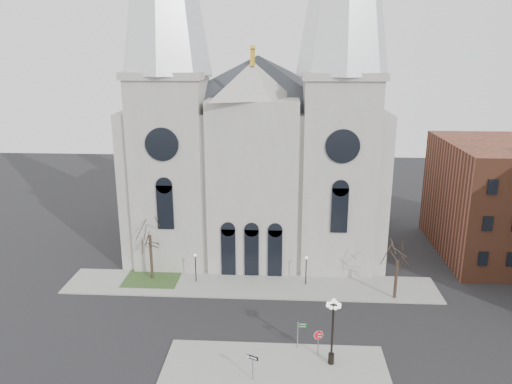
# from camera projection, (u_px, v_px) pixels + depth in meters

# --- Properties ---
(ground) EXTENTS (160.00, 160.00, 0.00)m
(ground) POSITION_uv_depth(u_px,v_px,m) (241.00, 343.00, 43.44)
(ground) COLOR black
(ground) RESTS_ON ground
(sidewalk_near) EXTENTS (18.00, 10.00, 0.14)m
(sidewalk_near) POSITION_uv_depth(u_px,v_px,m) (275.00, 380.00, 38.45)
(sidewalk_near) COLOR gray
(sidewalk_near) RESTS_ON ground
(sidewalk_far) EXTENTS (40.00, 6.00, 0.14)m
(sidewalk_far) POSITION_uv_depth(u_px,v_px,m) (250.00, 285.00, 53.98)
(sidewalk_far) COLOR gray
(sidewalk_far) RESTS_ON ground
(grass_patch) EXTENTS (6.00, 5.00, 0.18)m
(grass_patch) POSITION_uv_depth(u_px,v_px,m) (153.00, 278.00, 55.55)
(grass_patch) COLOR #304E21
(grass_patch) RESTS_ON ground
(cathedral) EXTENTS (33.00, 26.66, 54.00)m
(cathedral) POSITION_uv_depth(u_px,v_px,m) (257.00, 103.00, 60.31)
(cathedral) COLOR #9C9891
(cathedral) RESTS_ON ground
(bg_building_brick) EXTENTS (14.00, 18.00, 14.00)m
(bg_building_brick) POSITION_uv_depth(u_px,v_px,m) (501.00, 200.00, 60.95)
(bg_building_brick) COLOR brown
(bg_building_brick) RESTS_ON ground
(tree_left) EXTENTS (3.20, 3.20, 7.50)m
(tree_left) POSITION_uv_depth(u_px,v_px,m) (150.00, 232.00, 54.04)
(tree_left) COLOR black
(tree_left) RESTS_ON ground
(tree_right) EXTENTS (3.20, 3.20, 6.00)m
(tree_right) POSITION_uv_depth(u_px,v_px,m) (398.00, 259.00, 50.01)
(tree_right) COLOR black
(tree_right) RESTS_ON ground
(ped_lamp_left) EXTENTS (0.32, 0.32, 3.26)m
(ped_lamp_left) POSITION_uv_depth(u_px,v_px,m) (195.00, 263.00, 54.18)
(ped_lamp_left) COLOR black
(ped_lamp_left) RESTS_ON sidewalk_far
(ped_lamp_right) EXTENTS (0.32, 0.32, 3.26)m
(ped_lamp_right) POSITION_uv_depth(u_px,v_px,m) (306.00, 266.00, 53.50)
(ped_lamp_right) COLOR black
(ped_lamp_right) RESTS_ON sidewalk_far
(stop_sign) EXTENTS (0.83, 0.13, 2.32)m
(stop_sign) POSITION_uv_depth(u_px,v_px,m) (318.00, 337.00, 41.07)
(stop_sign) COLOR slate
(stop_sign) RESTS_ON sidewalk_near
(globe_lamp) EXTENTS (1.49, 1.49, 5.82)m
(globe_lamp) POSITION_uv_depth(u_px,v_px,m) (333.00, 323.00, 39.44)
(globe_lamp) COLOR black
(globe_lamp) RESTS_ON sidewalk_near
(one_way_sign) EXTENTS (0.90, 0.43, 2.20)m
(one_way_sign) POSITION_uv_depth(u_px,v_px,m) (253.00, 363.00, 38.08)
(one_way_sign) COLOR slate
(one_way_sign) RESTS_ON sidewalk_near
(street_name_sign) EXTENTS (0.79, 0.10, 2.46)m
(street_name_sign) POSITION_uv_depth(u_px,v_px,m) (299.00, 333.00, 42.17)
(street_name_sign) COLOR slate
(street_name_sign) RESTS_ON sidewalk_near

